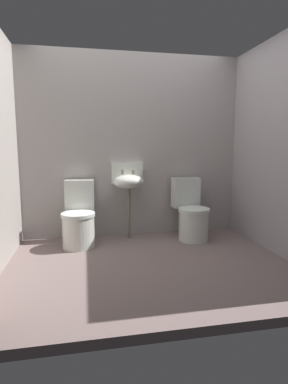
% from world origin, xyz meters
% --- Properties ---
extents(ground_plane, '(3.30, 2.48, 0.08)m').
position_xyz_m(ground_plane, '(0.00, 0.00, -0.04)').
color(ground_plane, '#73615E').
extents(wall_back, '(3.30, 0.10, 2.40)m').
position_xyz_m(wall_back, '(0.00, 1.09, 1.20)').
color(wall_back, '#9C9592').
rests_on(wall_back, ground).
extents(wall_right, '(0.10, 2.28, 2.40)m').
position_xyz_m(wall_right, '(1.50, 0.10, 1.20)').
color(wall_right, gray).
rests_on(wall_right, ground).
extents(toilet_left, '(0.43, 0.61, 0.78)m').
position_xyz_m(toilet_left, '(-0.73, 0.69, 0.32)').
color(toilet_left, silver).
rests_on(toilet_left, ground).
extents(toilet_right, '(0.42, 0.61, 0.78)m').
position_xyz_m(toilet_right, '(0.71, 0.69, 0.32)').
color(toilet_right, silver).
rests_on(toilet_right, ground).
extents(sink, '(0.42, 0.35, 0.99)m').
position_xyz_m(sink, '(-0.09, 0.88, 0.75)').
color(sink, '#676754').
rests_on(sink, ground).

